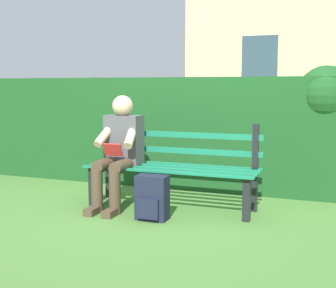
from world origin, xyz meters
name	(u,v)px	position (x,y,z in m)	size (l,w,h in m)	color
ground	(171,208)	(0.00, 0.00, 0.00)	(60.00, 60.00, 0.00)	#477533
park_bench	(174,167)	(0.00, -0.07, 0.43)	(1.80, 0.53, 0.89)	black
person_seated	(119,148)	(0.55, 0.10, 0.61)	(0.44, 0.73, 1.16)	#4C4C51
hedge_backdrop	(189,129)	(0.19, -1.18, 0.72)	(5.57, 0.80, 1.49)	#19471E
backpack	(152,198)	(0.03, 0.45, 0.21)	(0.30, 0.24, 0.43)	#191E33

